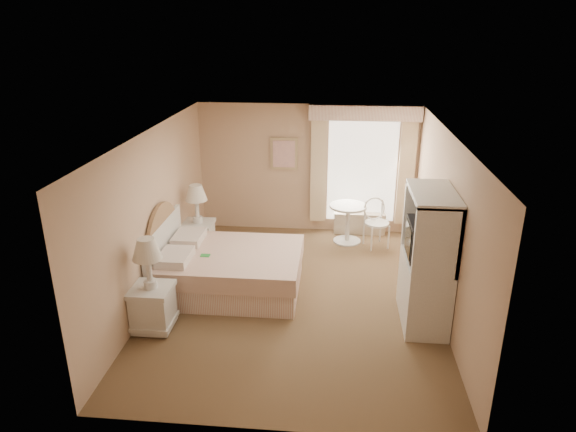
# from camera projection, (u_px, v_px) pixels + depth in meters

# --- Properties ---
(room) EXTENTS (4.21, 5.51, 2.51)m
(room) POSITION_uv_depth(u_px,v_px,m) (296.00, 220.00, 7.37)
(room) COLOR brown
(room) RESTS_ON ground
(window) EXTENTS (2.05, 0.22, 2.51)m
(window) POSITION_uv_depth(u_px,v_px,m) (362.00, 167.00, 9.71)
(window) COLOR white
(window) RESTS_ON room
(framed_art) EXTENTS (0.52, 0.04, 0.62)m
(framed_art) POSITION_uv_depth(u_px,v_px,m) (284.00, 154.00, 9.83)
(framed_art) COLOR tan
(framed_art) RESTS_ON room
(bed) EXTENTS (2.14, 1.67, 1.48)m
(bed) POSITION_uv_depth(u_px,v_px,m) (224.00, 268.00, 7.91)
(bed) COLOR tan
(bed) RESTS_ON room
(nightstand_near) EXTENTS (0.54, 0.54, 1.31)m
(nightstand_near) POSITION_uv_depth(u_px,v_px,m) (152.00, 296.00, 6.83)
(nightstand_near) COLOR silver
(nightstand_near) RESTS_ON room
(nightstand_far) EXTENTS (0.53, 0.53, 1.28)m
(nightstand_far) POSITION_uv_depth(u_px,v_px,m) (198.00, 229.00, 9.07)
(nightstand_far) COLOR silver
(nightstand_far) RESTS_ON room
(round_table) EXTENTS (0.69, 0.69, 0.73)m
(round_table) POSITION_uv_depth(u_px,v_px,m) (348.00, 217.00, 9.60)
(round_table) COLOR silver
(round_table) RESTS_ON room
(cafe_chair) EXTENTS (0.57, 0.57, 0.91)m
(cafe_chair) POSITION_uv_depth(u_px,v_px,m) (376.00, 219.00, 9.43)
(cafe_chair) COLOR silver
(cafe_chair) RESTS_ON room
(armoire) EXTENTS (0.57, 1.14, 1.89)m
(armoire) POSITION_uv_depth(u_px,v_px,m) (427.00, 269.00, 6.92)
(armoire) COLOR silver
(armoire) RESTS_ON room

